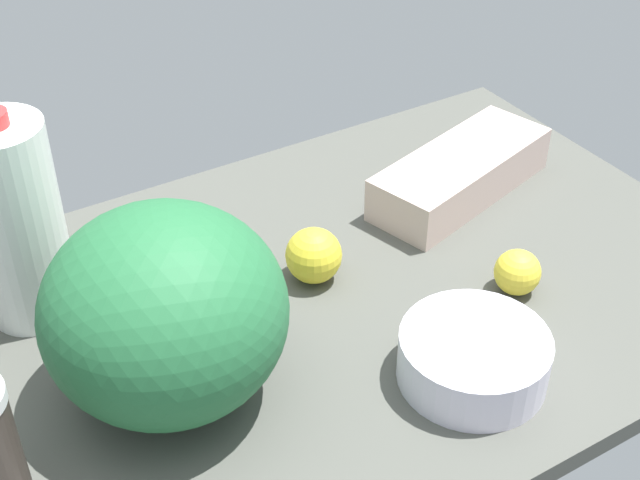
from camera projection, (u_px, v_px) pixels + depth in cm
name	position (u px, v px, depth cm)	size (l,w,h in cm)	color
countertop	(320.00, 307.00, 122.54)	(120.00, 76.00, 3.00)	#4C4E48
watermelon	(165.00, 312.00, 100.61)	(28.29, 28.29, 24.77)	#25683A
egg_carton	(461.00, 173.00, 140.76)	(32.65, 11.98, 7.21)	beige
mixing_bowl	(473.00, 358.00, 107.78)	(18.43, 18.43, 6.44)	silver
milk_jug	(16.00, 223.00, 111.80)	(11.85, 11.85, 29.71)	white
lemon_beside_bowl	(517.00, 272.00, 121.19)	(6.42, 6.42, 6.42)	yellow
lemon_loose	(314.00, 255.00, 122.98)	(7.93, 7.93, 7.93)	yellow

